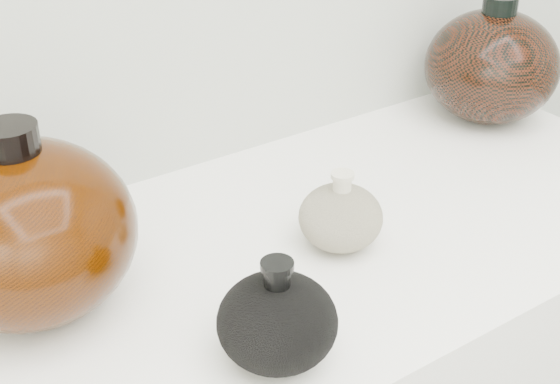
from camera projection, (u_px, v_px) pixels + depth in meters
black_gourd_vase at (277, 321)px, 0.75m from camera, size 0.12×0.12×0.12m
cream_gourd_vase at (341, 217)px, 0.93m from camera, size 0.12×0.12×0.10m
left_round_pot at (27, 231)px, 0.80m from camera, size 0.24×0.24×0.22m
right_round_pot at (492, 66)px, 1.23m from camera, size 0.27×0.27×0.20m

